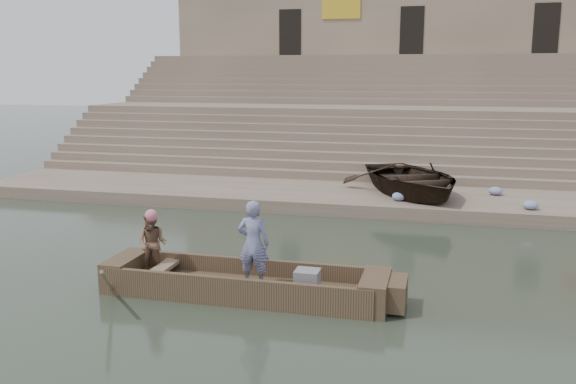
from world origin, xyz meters
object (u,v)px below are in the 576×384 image
at_px(main_rowboat, 244,290).
at_px(standing_man, 253,244).
at_px(beached_rowboat, 411,178).
at_px(rowing_man, 152,244).
at_px(television, 307,280).

xyz_separation_m(main_rowboat, standing_man, (0.20, -0.02, 0.96)).
bearing_deg(beached_rowboat, rowing_man, -145.01).
relative_size(main_rowboat, standing_man, 2.94).
bearing_deg(standing_man, rowing_man, -7.06).
relative_size(main_rowboat, beached_rowboat, 0.99).
distance_m(television, beached_rowboat, 9.19).
height_order(standing_man, beached_rowboat, standing_man).
bearing_deg(television, beached_rowboat, 80.76).
xyz_separation_m(rowing_man, television, (3.25, -0.14, -0.45)).
relative_size(television, beached_rowboat, 0.09).
relative_size(rowing_man, beached_rowboat, 0.26).
bearing_deg(rowing_man, television, -5.80).
relative_size(main_rowboat, television, 10.87).
bearing_deg(main_rowboat, rowing_man, 176.04).
height_order(main_rowboat, television, television).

